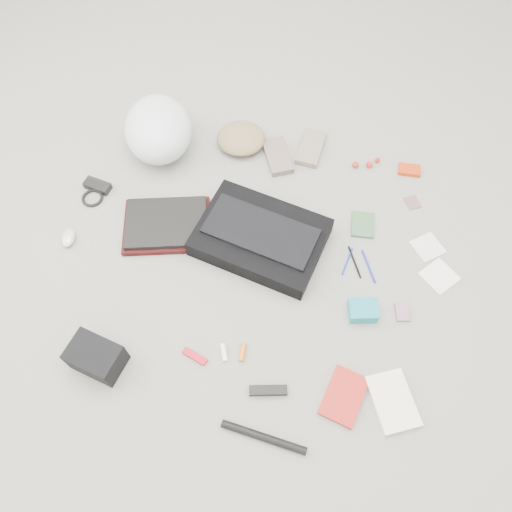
# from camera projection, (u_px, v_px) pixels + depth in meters

# --- Properties ---
(ground_plane) EXTENTS (4.00, 4.00, 0.00)m
(ground_plane) POSITION_uv_depth(u_px,v_px,m) (256.00, 262.00, 1.99)
(ground_plane) COLOR slate
(messenger_bag) EXTENTS (0.58, 0.48, 0.08)m
(messenger_bag) POSITION_uv_depth(u_px,v_px,m) (261.00, 237.00, 2.00)
(messenger_bag) COLOR black
(messenger_bag) RESTS_ON ground_plane
(bag_flap) EXTENTS (0.48, 0.32, 0.01)m
(bag_flap) POSITION_uv_depth(u_px,v_px,m) (261.00, 231.00, 1.96)
(bag_flap) COLOR black
(bag_flap) RESTS_ON messenger_bag
(laptop_sleeve) EXTENTS (0.39, 0.32, 0.02)m
(laptop_sleeve) POSITION_uv_depth(u_px,v_px,m) (167.00, 226.00, 2.06)
(laptop_sleeve) COLOR #340C0C
(laptop_sleeve) RESTS_ON ground_plane
(laptop) EXTENTS (0.36, 0.29, 0.02)m
(laptop) POSITION_uv_depth(u_px,v_px,m) (166.00, 223.00, 2.04)
(laptop) COLOR black
(laptop) RESTS_ON laptop_sleeve
(bike_helmet) EXTENTS (0.38, 0.44, 0.22)m
(bike_helmet) POSITION_uv_depth(u_px,v_px,m) (158.00, 129.00, 2.19)
(bike_helmet) COLOR white
(bike_helmet) RESTS_ON ground_plane
(beanie) EXTENTS (0.24, 0.23, 0.08)m
(beanie) POSITION_uv_depth(u_px,v_px,m) (241.00, 138.00, 2.26)
(beanie) COLOR #866F4E
(beanie) RESTS_ON ground_plane
(mitten_left) EXTENTS (0.16, 0.22, 0.03)m
(mitten_left) POSITION_uv_depth(u_px,v_px,m) (278.00, 156.00, 2.24)
(mitten_left) COLOR #77645D
(mitten_left) RESTS_ON ground_plane
(mitten_right) EXTENTS (0.13, 0.21, 0.03)m
(mitten_right) POSITION_uv_depth(u_px,v_px,m) (311.00, 148.00, 2.26)
(mitten_right) COLOR gray
(mitten_right) RESTS_ON ground_plane
(power_brick) EXTENTS (0.12, 0.08, 0.03)m
(power_brick) POSITION_uv_depth(u_px,v_px,m) (98.00, 186.00, 2.16)
(power_brick) COLOR black
(power_brick) RESTS_ON ground_plane
(cable_coil) EXTENTS (0.11, 0.11, 0.01)m
(cable_coil) POSITION_uv_depth(u_px,v_px,m) (92.00, 198.00, 2.14)
(cable_coil) COLOR black
(cable_coil) RESTS_ON ground_plane
(mouse) EXTENTS (0.06, 0.09, 0.03)m
(mouse) POSITION_uv_depth(u_px,v_px,m) (68.00, 238.00, 2.03)
(mouse) COLOR silver
(mouse) RESTS_ON ground_plane
(camera_bag) EXTENTS (0.21, 0.17, 0.12)m
(camera_bag) POSITION_uv_depth(u_px,v_px,m) (96.00, 357.00, 1.74)
(camera_bag) COLOR black
(camera_bag) RESTS_ON ground_plane
(multitool) EXTENTS (0.10, 0.06, 0.01)m
(multitool) POSITION_uv_depth(u_px,v_px,m) (195.00, 356.00, 1.79)
(multitool) COLOR #AD0F1E
(multitool) RESTS_ON ground_plane
(toiletry_tube_white) EXTENTS (0.04, 0.07, 0.02)m
(toiletry_tube_white) POSITION_uv_depth(u_px,v_px,m) (224.00, 352.00, 1.80)
(toiletry_tube_white) COLOR white
(toiletry_tube_white) RESTS_ON ground_plane
(toiletry_tube_orange) EXTENTS (0.02, 0.07, 0.02)m
(toiletry_tube_orange) POSITION_uv_depth(u_px,v_px,m) (243.00, 352.00, 1.80)
(toiletry_tube_orange) COLOR #C2680E
(toiletry_tube_orange) RESTS_ON ground_plane
(u_lock) EXTENTS (0.14, 0.05, 0.03)m
(u_lock) POSITION_uv_depth(u_px,v_px,m) (268.00, 391.00, 1.73)
(u_lock) COLOR black
(u_lock) RESTS_ON ground_plane
(bike_pump) EXTENTS (0.29, 0.08, 0.03)m
(bike_pump) POSITION_uv_depth(u_px,v_px,m) (264.00, 437.00, 1.65)
(bike_pump) COLOR black
(bike_pump) RESTS_ON ground_plane
(book_red) EXTENTS (0.18, 0.22, 0.02)m
(book_red) POSITION_uv_depth(u_px,v_px,m) (344.00, 396.00, 1.72)
(book_red) COLOR red
(book_red) RESTS_ON ground_plane
(book_white) EXTENTS (0.20, 0.24, 0.02)m
(book_white) POSITION_uv_depth(u_px,v_px,m) (393.00, 401.00, 1.71)
(book_white) COLOR silver
(book_white) RESTS_ON ground_plane
(notepad) EXTENTS (0.09, 0.12, 0.01)m
(notepad) POSITION_uv_depth(u_px,v_px,m) (363.00, 225.00, 2.07)
(notepad) COLOR #355C37
(notepad) RESTS_ON ground_plane
(pen_blue) EXTENTS (0.04, 0.13, 0.01)m
(pen_blue) POSITION_uv_depth(u_px,v_px,m) (347.00, 261.00, 1.99)
(pen_blue) COLOR navy
(pen_blue) RESTS_ON ground_plane
(pen_black) EXTENTS (0.06, 0.14, 0.01)m
(pen_black) POSITION_uv_depth(u_px,v_px,m) (355.00, 262.00, 1.99)
(pen_black) COLOR black
(pen_black) RESTS_ON ground_plane
(pen_navy) EXTENTS (0.06, 0.14, 0.01)m
(pen_navy) POSITION_uv_depth(u_px,v_px,m) (369.00, 266.00, 1.98)
(pen_navy) COLOR navy
(pen_navy) RESTS_ON ground_plane
(accordion_wallet) EXTENTS (0.12, 0.10, 0.05)m
(accordion_wallet) POSITION_uv_depth(u_px,v_px,m) (363.00, 311.00, 1.86)
(accordion_wallet) COLOR teal
(accordion_wallet) RESTS_ON ground_plane
(card_deck) EXTENTS (0.06, 0.08, 0.01)m
(card_deck) POSITION_uv_depth(u_px,v_px,m) (402.00, 312.00, 1.88)
(card_deck) COLOR gray
(card_deck) RESTS_ON ground_plane
(napkin_top) EXTENTS (0.15, 0.15, 0.01)m
(napkin_top) POSITION_uv_depth(u_px,v_px,m) (428.00, 247.00, 2.02)
(napkin_top) COLOR silver
(napkin_top) RESTS_ON ground_plane
(napkin_bottom) EXTENTS (0.17, 0.17, 0.01)m
(napkin_bottom) POSITION_uv_depth(u_px,v_px,m) (439.00, 276.00, 1.96)
(napkin_bottom) COLOR white
(napkin_bottom) RESTS_ON ground_plane
(lollipop_a) EXTENTS (0.04, 0.04, 0.03)m
(lollipop_a) POSITION_uv_depth(u_px,v_px,m) (355.00, 165.00, 2.22)
(lollipop_a) COLOR #A62918
(lollipop_a) RESTS_ON ground_plane
(lollipop_b) EXTENTS (0.03, 0.03, 0.03)m
(lollipop_b) POSITION_uv_depth(u_px,v_px,m) (369.00, 165.00, 2.22)
(lollipop_b) COLOR red
(lollipop_b) RESTS_ON ground_plane
(lollipop_c) EXTENTS (0.03, 0.03, 0.02)m
(lollipop_c) POSITION_uv_depth(u_px,v_px,m) (377.00, 160.00, 2.23)
(lollipop_c) COLOR #A62206
(lollipop_c) RESTS_ON ground_plane
(altoids_tin) EXTENTS (0.10, 0.06, 0.02)m
(altoids_tin) POSITION_uv_depth(u_px,v_px,m) (409.00, 170.00, 2.21)
(altoids_tin) COLOR red
(altoids_tin) RESTS_ON ground_plane
(stamp_sheet) EXTENTS (0.08, 0.08, 0.00)m
(stamp_sheet) POSITION_uv_depth(u_px,v_px,m) (413.00, 202.00, 2.13)
(stamp_sheet) COLOR #75505F
(stamp_sheet) RESTS_ON ground_plane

